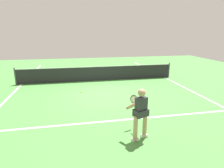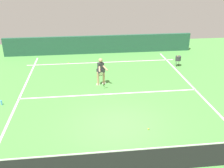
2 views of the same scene
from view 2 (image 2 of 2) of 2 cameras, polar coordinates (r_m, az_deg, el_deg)
name	(u,v)px [view 2 (image 2 of 2)]	position (r m, az deg, el deg)	size (l,w,h in m)	color
ground_plane	(118,126)	(10.91, 1.40, -9.18)	(27.35, 27.35, 0.00)	#4C9342
court_back_wall	(100,44)	(20.00, -2.75, 8.72)	(14.26, 0.24, 1.37)	#23513D
baseline_marking	(102,62)	(18.11, -2.18, 4.80)	(10.26, 0.10, 0.01)	white
service_line_marking	(110,94)	(13.50, -0.39, -2.21)	(9.26, 0.10, 0.01)	white
sideline_left_marking	(223,119)	(12.36, 23.35, -7.03)	(0.10, 19.04, 0.01)	white
sideline_right_marking	(3,133)	(11.31, -22.90, -9.98)	(0.10, 19.04, 0.01)	white
court_net	(131,161)	(8.44, 4.19, -16.70)	(9.94, 0.08, 1.02)	#4C4C51
tennis_player	(101,71)	(14.27, -2.48, 2.97)	(0.67, 1.11, 1.55)	tan
tennis_ball_near	(148,129)	(10.75, 8.05, -9.80)	(0.07, 0.07, 0.07)	#D1E533
tennis_ball_mid	(69,63)	(18.14, -9.57, 4.60)	(0.07, 0.07, 0.07)	#D1E533
ball_hopper	(178,58)	(17.77, 14.41, 5.51)	(0.36, 0.36, 0.74)	#333338
water_bottle	(1,103)	(13.49, -23.24, -3.80)	(0.07, 0.07, 0.24)	#4C9EE5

